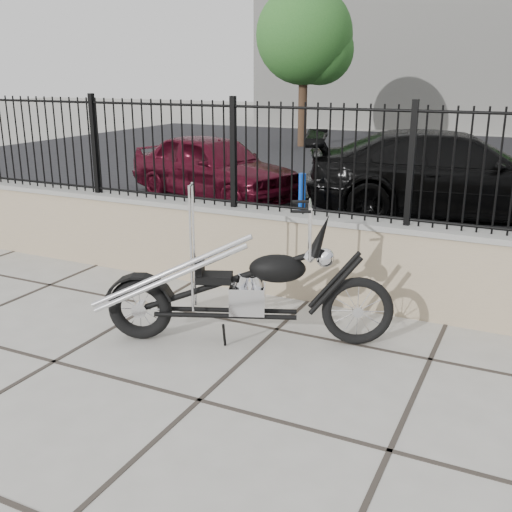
{
  "coord_description": "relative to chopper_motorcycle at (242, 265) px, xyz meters",
  "views": [
    {
      "loc": [
        2.2,
        -3.54,
        2.46
      ],
      "look_at": [
        -0.19,
        1.41,
        0.77
      ],
      "focal_mm": 42.0,
      "sensor_mm": 36.0,
      "label": 1
    }
  ],
  "objects": [
    {
      "name": "retaining_wall",
      "position": [
        0.19,
        1.39,
        -0.29
      ],
      "size": [
        14.0,
        0.36,
        0.96
      ],
      "primitive_type": "cube",
      "color": "gray",
      "rests_on": "ground_plane"
    },
    {
      "name": "tree_left",
      "position": [
        -5.33,
        14.99,
        3.01
      ],
      "size": [
        3.2,
        3.2,
        5.4
      ],
      "rotation": [
        0.0,
        0.0,
        0.05
      ],
      "color": "#382619",
      "rests_on": "ground_plane"
    },
    {
      "name": "car_black",
      "position": [
        0.94,
        6.29,
        -0.02
      ],
      "size": [
        5.54,
        3.55,
        1.49
      ],
      "primitive_type": "imported",
      "rotation": [
        0.0,
        0.0,
        1.88
      ],
      "color": "black",
      "rests_on": "parking_lot"
    },
    {
      "name": "ground_plane",
      "position": [
        0.19,
        -1.11,
        -0.77
      ],
      "size": [
        90.0,
        90.0,
        0.0
      ],
      "primitive_type": "plane",
      "color": "#99968E",
      "rests_on": "ground"
    },
    {
      "name": "bollard_a",
      "position": [
        -1.02,
        4.1,
        -0.3
      ],
      "size": [
        0.14,
        0.14,
        0.94
      ],
      "primitive_type": "cylinder",
      "rotation": [
        0.0,
        0.0,
        0.26
      ],
      "color": "#0D2FCC",
      "rests_on": "ground_plane"
    },
    {
      "name": "chopper_motorcycle",
      "position": [
        0.0,
        0.0,
        0.0
      ],
      "size": [
        2.54,
        1.38,
        1.54
      ],
      "primitive_type": null,
      "rotation": [
        0.0,
        0.0,
        0.39
      ],
      "color": "black",
      "rests_on": "ground_plane"
    },
    {
      "name": "parking_lot",
      "position": [
        0.19,
        11.39,
        -0.77
      ],
      "size": [
        30.0,
        30.0,
        0.0
      ],
      "primitive_type": "plane",
      "color": "black",
      "rests_on": "ground"
    },
    {
      "name": "car_red",
      "position": [
        -3.61,
        5.78,
        -0.12
      ],
      "size": [
        4.12,
        2.63,
        1.31
      ],
      "primitive_type": "imported",
      "rotation": [
        0.0,
        0.0,
        1.26
      ],
      "color": "#460A18",
      "rests_on": "parking_lot"
    },
    {
      "name": "background_building",
      "position": [
        0.19,
        25.39,
        3.23
      ],
      "size": [
        22.0,
        6.0,
        8.0
      ],
      "primitive_type": "cube",
      "color": "beige",
      "rests_on": "ground_plane"
    },
    {
      "name": "iron_fence",
      "position": [
        0.19,
        1.39,
        0.79
      ],
      "size": [
        14.0,
        0.08,
        1.2
      ],
      "primitive_type": "cube",
      "color": "black",
      "rests_on": "retaining_wall"
    }
  ]
}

